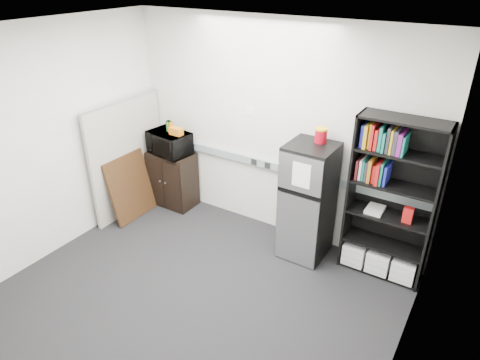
{
  "coord_description": "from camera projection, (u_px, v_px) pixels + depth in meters",
  "views": [
    {
      "loc": [
        2.27,
        -2.66,
        3.2
      ],
      "look_at": [
        0.04,
        0.9,
        1.06
      ],
      "focal_mm": 32.0,
      "sensor_mm": 36.0,
      "label": 1
    }
  ],
  "objects": [
    {
      "name": "floor",
      "position": [
        192.0,
        301.0,
        4.54
      ],
      "size": [
        4.0,
        4.0,
        0.0
      ],
      "primitive_type": "plane",
      "color": "black",
      "rests_on": "ground"
    },
    {
      "name": "wall_back",
      "position": [
        274.0,
        132.0,
        5.24
      ],
      "size": [
        4.0,
        0.02,
        2.7
      ],
      "primitive_type": "cube",
      "color": "silver",
      "rests_on": "floor"
    },
    {
      "name": "wall_right",
      "position": [
        410.0,
        261.0,
        2.98
      ],
      "size": [
        0.02,
        3.5,
        2.7
      ],
      "primitive_type": "cube",
      "color": "silver",
      "rests_on": "floor"
    },
    {
      "name": "wall_left",
      "position": [
        47.0,
        145.0,
        4.87
      ],
      "size": [
        0.02,
        3.5,
        2.7
      ],
      "primitive_type": "cube",
      "color": "silver",
      "rests_on": "floor"
    },
    {
      "name": "ceiling",
      "position": [
        175.0,
        35.0,
        3.31
      ],
      "size": [
        4.0,
        3.5,
        0.02
      ],
      "primitive_type": "cube",
      "color": "white",
      "rests_on": "wall_back"
    },
    {
      "name": "electrical_raceway",
      "position": [
        272.0,
        166.0,
        5.42
      ],
      "size": [
        3.92,
        0.05,
        0.1
      ],
      "primitive_type": "cube",
      "color": "gray",
      "rests_on": "wall_back"
    },
    {
      "name": "wall_note",
      "position": [
        250.0,
        111.0,
        5.31
      ],
      "size": [
        0.14,
        0.0,
        0.1
      ],
      "primitive_type": "cube",
      "color": "white",
      "rests_on": "wall_back"
    },
    {
      "name": "bookshelf",
      "position": [
        391.0,
        202.0,
        4.58
      ],
      "size": [
        0.9,
        0.34,
        1.85
      ],
      "color": "black",
      "rests_on": "floor"
    },
    {
      "name": "cubicle_partition",
      "position": [
        128.0,
        157.0,
        5.88
      ],
      "size": [
        0.06,
        1.3,
        1.62
      ],
      "color": "#9F998D",
      "rests_on": "floor"
    },
    {
      "name": "cabinet",
      "position": [
        173.0,
        179.0,
        6.19
      ],
      "size": [
        0.65,
        0.43,
        0.81
      ],
      "color": "black",
      "rests_on": "floor"
    },
    {
      "name": "microwave",
      "position": [
        169.0,
        143.0,
        5.92
      ],
      "size": [
        0.63,
        0.47,
        0.32
      ],
      "primitive_type": "imported",
      "rotation": [
        0.0,
        0.0,
        -0.14
      ],
      "color": "black",
      "rests_on": "cabinet"
    },
    {
      "name": "snack_box_a",
      "position": [
        169.0,
        126.0,
        5.85
      ],
      "size": [
        0.08,
        0.06,
        0.15
      ],
      "primitive_type": "cube",
      "rotation": [
        0.0,
        0.0,
        -0.19
      ],
      "color": "#175017",
      "rests_on": "microwave"
    },
    {
      "name": "snack_box_b",
      "position": [
        169.0,
        126.0,
        5.85
      ],
      "size": [
        0.08,
        0.07,
        0.15
      ],
      "primitive_type": "cube",
      "rotation": [
        0.0,
        0.0,
        -0.25
      ],
      "color": "#0B330C",
      "rests_on": "microwave"
    },
    {
      "name": "snack_box_c",
      "position": [
        171.0,
        127.0,
        5.83
      ],
      "size": [
        0.08,
        0.07,
        0.14
      ],
      "primitive_type": "cube",
      "rotation": [
        0.0,
        0.0,
        0.3
      ],
      "color": "#C77312",
      "rests_on": "microwave"
    },
    {
      "name": "snack_bag",
      "position": [
        176.0,
        131.0,
        5.74
      ],
      "size": [
        0.18,
        0.11,
        0.1
      ],
      "primitive_type": "cube",
      "rotation": [
        0.0,
        0.0,
        -0.03
      ],
      "color": "orange",
      "rests_on": "microwave"
    },
    {
      "name": "refrigerator",
      "position": [
        307.0,
        202.0,
        4.98
      ],
      "size": [
        0.54,
        0.57,
        1.42
      ],
      "rotation": [
        0.0,
        0.0,
        -0.01
      ],
      "color": "black",
      "rests_on": "floor"
    },
    {
      "name": "coffee_can",
      "position": [
        321.0,
        134.0,
        4.69
      ],
      "size": [
        0.14,
        0.14,
        0.19
      ],
      "color": "#A20716",
      "rests_on": "refrigerator"
    },
    {
      "name": "framed_poster",
      "position": [
        130.0,
        187.0,
        5.87
      ],
      "size": [
        0.23,
        0.7,
        0.89
      ],
      "rotation": [
        0.0,
        -0.22,
        0.0
      ],
      "color": "black",
      "rests_on": "floor"
    }
  ]
}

